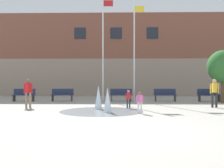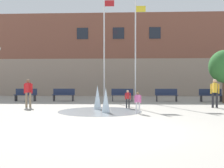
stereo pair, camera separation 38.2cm
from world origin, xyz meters
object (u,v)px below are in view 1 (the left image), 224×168
(park_bench_under_right_flagpole, at_px, (121,95))
(park_bench_far_right, at_px, (209,95))
(flagpole_right, at_px, (135,48))
(flagpole_left, at_px, (103,45))
(park_bench_near_trashcan, at_px, (165,95))
(street_tree_near_building, at_px, (223,67))
(park_bench_far_left, at_px, (24,95))
(child_in_fountain, at_px, (128,98))
(park_bench_left_of_flagpoles, at_px, (62,95))
(child_running, at_px, (140,101))
(teen_by_trashcan, at_px, (28,91))
(adult_near_bench, at_px, (214,91))

(park_bench_under_right_flagpole, bearing_deg, park_bench_far_right, -0.75)
(flagpole_right, bearing_deg, flagpole_left, -180.00)
(flagpole_right, bearing_deg, park_bench_near_trashcan, -11.22)
(flagpole_left, relative_size, street_tree_near_building, 2.22)
(park_bench_far_left, distance_m, park_bench_under_right_flagpole, 7.11)
(child_in_fountain, bearing_deg, park_bench_near_trashcan, 160.31)
(flagpole_right, bearing_deg, park_bench_left_of_flagpoles, -175.22)
(street_tree_near_building, bearing_deg, park_bench_far_left, 175.37)
(child_running, xyz_separation_m, teen_by_trashcan, (-6.04, 2.51, 0.35))
(park_bench_far_right, height_order, adult_near_bench, adult_near_bench)
(park_bench_under_right_flagpole, xyz_separation_m, child_in_fountain, (0.33, -4.84, 0.10))
(adult_near_bench, bearing_deg, flagpole_left, 62.27)
(child_in_fountain, bearing_deg, park_bench_left_of_flagpoles, -125.10)
(park_bench_under_right_flagpole, distance_m, park_bench_far_right, 6.33)
(child_in_fountain, relative_size, teen_by_trashcan, 0.62)
(park_bench_under_right_flagpole, height_order, child_in_fountain, child_in_fountain)
(teen_by_trashcan, height_order, flagpole_right, flagpole_right)
(adult_near_bench, bearing_deg, child_in_fountain, 104.34)
(park_bench_left_of_flagpoles, distance_m, park_bench_far_right, 10.65)
(park_bench_far_right, distance_m, adult_near_bench, 4.47)
(park_bench_far_right, relative_size, flagpole_left, 0.20)
(park_bench_near_trashcan, distance_m, adult_near_bench, 4.80)
(child_running, bearing_deg, adult_near_bench, -83.60)
(flagpole_left, xyz_separation_m, flagpole_right, (2.33, 0.00, -0.23))
(park_bench_left_of_flagpoles, xyz_separation_m, park_bench_far_right, (10.65, -0.06, 0.00))
(park_bench_left_of_flagpoles, distance_m, park_bench_near_trashcan, 7.51)
(child_running, distance_m, street_tree_near_building, 8.59)
(street_tree_near_building, bearing_deg, flagpole_left, 168.09)
(child_running, bearing_deg, teen_by_trashcan, 42.20)
(child_running, bearing_deg, park_bench_far_right, -63.79)
(park_bench_far_left, height_order, flagpole_right, flagpole_right)
(park_bench_far_right, xyz_separation_m, street_tree_near_building, (0.50, -1.22, 1.96))
(park_bench_far_left, xyz_separation_m, flagpole_right, (8.11, 0.59, 3.48))
(child_in_fountain, distance_m, street_tree_near_building, 7.64)
(teen_by_trashcan, distance_m, street_tree_near_building, 12.64)
(park_bench_left_of_flagpoles, height_order, child_running, child_running)
(park_bench_far_left, xyz_separation_m, flagpole_left, (5.77, 0.59, 3.71))
(park_bench_left_of_flagpoles, bearing_deg, child_in_fountain, -46.02)
(child_running, relative_size, flagpole_right, 0.13)
(flagpole_left, bearing_deg, park_bench_under_right_flagpole, -17.44)
(child_in_fountain, bearing_deg, park_bench_far_left, -111.21)
(park_bench_left_of_flagpoles, distance_m, child_in_fountain, 6.70)
(park_bench_under_right_flagpole, bearing_deg, park_bench_far_left, -178.59)
(flagpole_right, height_order, street_tree_near_building, flagpole_right)
(park_bench_left_of_flagpoles, distance_m, park_bench_under_right_flagpole, 4.32)
(park_bench_under_right_flagpole, bearing_deg, adult_near_bench, -40.32)
(park_bench_far_right, bearing_deg, park_bench_far_left, -179.60)
(child_in_fountain, height_order, teen_by_trashcan, teen_by_trashcan)
(child_in_fountain, relative_size, flagpole_right, 0.13)
(park_bench_near_trashcan, distance_m, child_in_fountain, 5.61)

